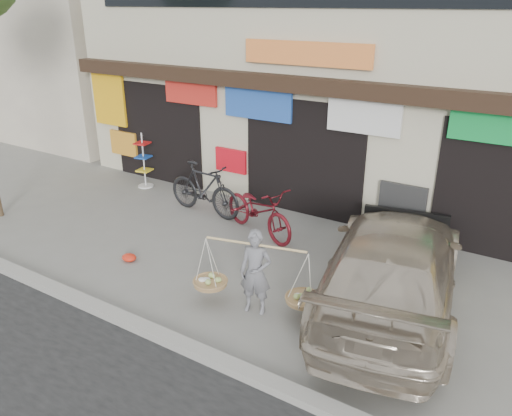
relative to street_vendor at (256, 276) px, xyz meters
The scene contains 10 objects.
ground 1.55m from the street_vendor, 154.46° to the left, with size 70.00×70.00×0.00m, color slate.
kerb 1.98m from the street_vendor, 132.18° to the right, with size 70.00×0.25×0.12m, color gray.
shophouse_block 7.66m from the street_vendor, 100.22° to the left, with size 14.00×6.32×7.00m.
neighbor_west 16.77m from the street_vendor, 152.75° to the left, with size 12.00×7.00×6.00m, color #BEB29D.
street_vendor is the anchor object (origin of this frame).
bike_1 4.27m from the street_vendor, 138.74° to the left, with size 0.59×2.10×1.26m, color black.
bike_2 2.95m from the street_vendor, 120.82° to the left, with size 0.75×2.16×1.13m, color #5A0F17.
suv 2.24m from the street_vendor, 37.09° to the left, with size 2.99×5.37×1.47m.
display_rack 6.69m from the street_vendor, 149.03° to the left, with size 0.42×0.42×1.51m.
red_bag 3.08m from the street_vendor, behind, with size 0.31×0.25×0.14m, color red.
Camera 1 is at (4.97, -6.50, 4.73)m, focal length 35.00 mm.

